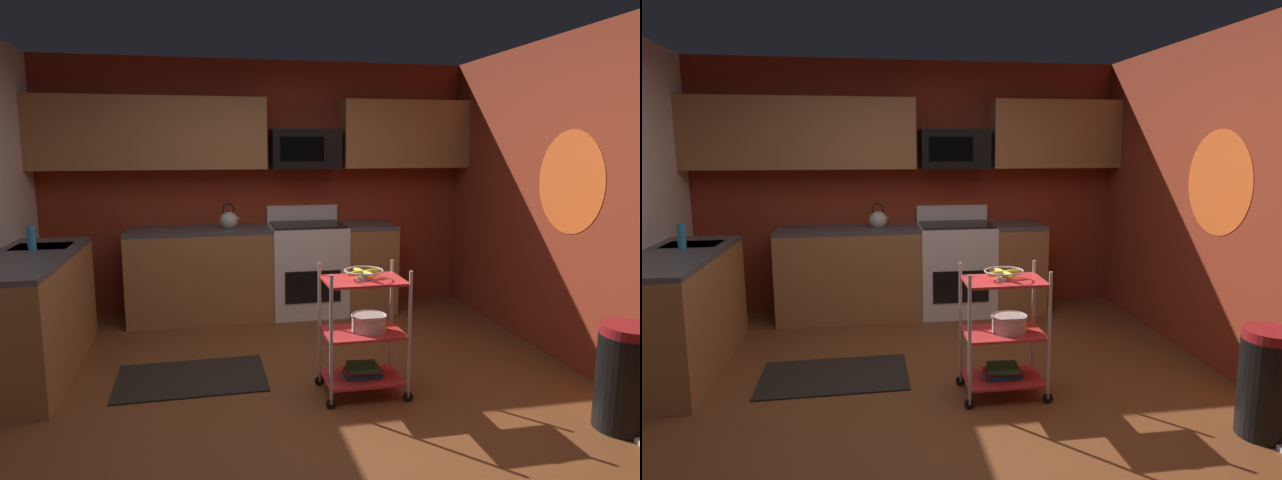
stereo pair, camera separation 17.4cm
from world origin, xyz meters
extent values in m
cube|color=brown|center=(0.00, 0.00, -0.02)|extent=(4.40, 4.80, 0.04)
cube|color=maroon|center=(0.00, 2.43, 1.30)|extent=(4.52, 0.06, 2.60)
cube|color=maroon|center=(2.23, 0.00, 1.30)|extent=(0.06, 4.80, 2.60)
cylinder|color=#E5591E|center=(2.20, 0.35, 1.45)|extent=(0.00, 0.81, 0.81)
cube|color=#9E6B3D|center=(0.00, 2.10, 0.44)|extent=(2.69, 0.60, 0.88)
cube|color=#4C4C51|center=(0.00, 2.10, 0.90)|extent=(2.69, 0.60, 0.04)
cube|color=#9E6B3D|center=(-1.90, 0.94, 0.44)|extent=(0.60, 1.73, 0.88)
cube|color=#4C4C51|center=(-1.90, 0.94, 0.90)|extent=(0.60, 1.73, 0.04)
cube|color=#B7BABC|center=(-1.90, 1.35, 0.84)|extent=(0.44, 0.36, 0.16)
cube|color=white|center=(0.44, 2.10, 0.46)|extent=(0.76, 0.64, 0.92)
cube|color=black|center=(0.44, 1.78, 0.35)|extent=(0.56, 0.01, 0.32)
cube|color=white|center=(0.44, 2.39, 1.01)|extent=(0.76, 0.06, 0.18)
cube|color=black|center=(0.44, 2.10, 0.93)|extent=(0.72, 0.60, 0.02)
cube|color=#9E6B3D|center=(-1.08, 2.23, 1.85)|extent=(2.24, 0.33, 0.70)
cube|color=#9E6B3D|center=(1.52, 2.23, 1.85)|extent=(1.36, 0.33, 0.70)
cube|color=black|center=(0.44, 2.21, 1.70)|extent=(0.70, 0.38, 0.40)
cube|color=black|center=(0.38, 2.02, 1.70)|extent=(0.44, 0.01, 0.24)
cylinder|color=silver|center=(0.19, -0.13, 0.47)|extent=(0.02, 0.02, 0.88)
cylinder|color=black|center=(0.19, -0.13, 0.04)|extent=(0.07, 0.02, 0.07)
cylinder|color=silver|center=(0.73, -0.13, 0.47)|extent=(0.02, 0.02, 0.88)
cylinder|color=black|center=(0.73, -0.13, 0.04)|extent=(0.07, 0.02, 0.07)
cylinder|color=silver|center=(0.19, 0.25, 0.47)|extent=(0.02, 0.02, 0.88)
cylinder|color=black|center=(0.19, 0.25, 0.04)|extent=(0.07, 0.02, 0.07)
cylinder|color=silver|center=(0.73, 0.25, 0.47)|extent=(0.02, 0.02, 0.88)
cylinder|color=black|center=(0.73, 0.25, 0.04)|extent=(0.07, 0.02, 0.07)
cube|color=red|center=(0.46, 0.06, 0.12)|extent=(0.54, 0.38, 0.02)
cube|color=red|center=(0.46, 0.06, 0.45)|extent=(0.54, 0.38, 0.02)
cube|color=red|center=(0.46, 0.06, 0.82)|extent=(0.54, 0.38, 0.02)
torus|color=silver|center=(0.46, 0.06, 0.89)|extent=(0.27, 0.27, 0.01)
cylinder|color=silver|center=(0.46, 0.06, 0.84)|extent=(0.12, 0.12, 0.02)
ellipsoid|color=yellow|center=(0.51, 0.08, 0.87)|extent=(0.17, 0.09, 0.04)
ellipsoid|color=yellow|center=(0.45, 0.11, 0.87)|extent=(0.09, 0.17, 0.04)
ellipsoid|color=yellow|center=(0.42, 0.05, 0.87)|extent=(0.17, 0.09, 0.04)
ellipsoid|color=yellow|center=(0.48, 0.02, 0.87)|extent=(0.09, 0.17, 0.04)
cylinder|color=silver|center=(0.51, 0.06, 0.51)|extent=(0.24, 0.24, 0.11)
torus|color=silver|center=(0.51, 0.06, 0.57)|extent=(0.25, 0.25, 0.01)
cube|color=#1E4C8C|center=(0.46, 0.06, 0.14)|extent=(0.26, 0.16, 0.03)
cube|color=#B22626|center=(0.46, 0.06, 0.17)|extent=(0.26, 0.15, 0.02)
cube|color=#26723F|center=(0.46, 0.06, 0.20)|extent=(0.23, 0.21, 0.03)
sphere|color=beige|center=(-0.35, 2.10, 0.99)|extent=(0.18, 0.18, 0.18)
sphere|color=black|center=(-0.35, 2.10, 1.08)|extent=(0.03, 0.03, 0.03)
cone|color=beige|center=(-0.27, 2.10, 1.01)|extent=(0.09, 0.04, 0.06)
torus|color=black|center=(-0.35, 2.10, 1.10)|extent=(0.12, 0.01, 0.12)
cylinder|color=#2D8CBF|center=(-1.92, 1.15, 1.02)|extent=(0.06, 0.06, 0.20)
cylinder|color=black|center=(1.90, -0.74, 0.30)|extent=(0.34, 0.34, 0.60)
cylinder|color=maroon|center=(1.90, -0.74, 0.63)|extent=(0.33, 0.33, 0.06)
cube|color=black|center=(-0.72, 0.57, 0.01)|extent=(1.11, 0.71, 0.01)
camera|label=1|loc=(-0.59, -3.55, 1.73)|focal=31.61mm
camera|label=2|loc=(-0.42, -3.58, 1.73)|focal=31.61mm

